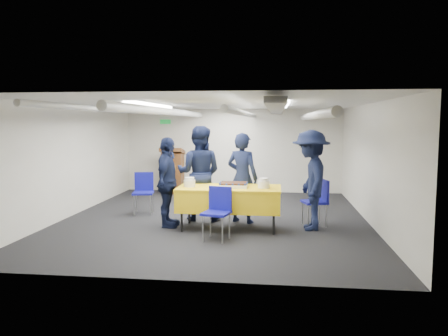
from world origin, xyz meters
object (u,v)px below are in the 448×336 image
at_px(chair_near, 218,207).
at_px(sailor_c, 167,182).
at_px(sailor_d, 311,180).
at_px(podium, 173,171).
at_px(chair_left, 144,188).
at_px(sailor_b, 199,173).
at_px(sailor_a, 242,178).
at_px(chair_right, 319,198).
at_px(serving_table, 229,198).
at_px(sheet_cake, 234,185).

relative_size(chair_near, sailor_c, 0.52).
bearing_deg(sailor_d, chair_near, -63.30).
relative_size(podium, chair_left, 1.44).
bearing_deg(chair_near, sailor_b, 112.12).
bearing_deg(sailor_a, chair_right, -162.67).
relative_size(podium, sailor_c, 0.75).
xyz_separation_m(serving_table, chair_left, (-1.96, 1.15, -0.03)).
bearing_deg(sailor_b, sailor_d, 169.25).
distance_m(serving_table, sailor_a, 0.67).
bearing_deg(sailor_b, serving_table, 138.07).
distance_m(podium, sailor_b, 3.45).
distance_m(chair_right, sailor_c, 2.84).
bearing_deg(chair_right, sheet_cake, -163.70).
distance_m(sheet_cake, chair_left, 2.37).
xyz_separation_m(serving_table, sailor_c, (-1.15, 0.03, 0.27)).
relative_size(chair_near, sailor_b, 0.47).
distance_m(chair_near, chair_right, 2.10).
xyz_separation_m(sailor_b, sailor_c, (-0.48, -0.65, -0.10)).
bearing_deg(chair_left, chair_right, -11.11).
bearing_deg(sailor_d, sailor_b, -106.07).
distance_m(chair_right, sailor_d, 0.51).
relative_size(serving_table, chair_right, 2.13).
height_order(chair_right, sailor_a, sailor_a).
distance_m(sheet_cake, sailor_c, 1.23).
relative_size(serving_table, sailor_a, 1.07).
distance_m(chair_near, sailor_a, 1.35).
height_order(sheet_cake, chair_right, chair_right).
relative_size(chair_left, sailor_d, 0.48).
xyz_separation_m(chair_right, sailor_a, (-1.45, 0.12, 0.34)).
bearing_deg(podium, chair_near, -67.77).
xyz_separation_m(serving_table, sheet_cake, (0.08, -0.01, 0.25)).
distance_m(podium, sailor_c, 3.92).
xyz_separation_m(sailor_b, sailor_d, (2.13, -0.53, -0.03)).
height_order(sheet_cake, sailor_d, sailor_d).
height_order(sheet_cake, chair_near, chair_near).
distance_m(podium, chair_right, 4.97).
distance_m(sheet_cake, sailor_d, 1.39).
bearing_deg(serving_table, sailor_c, 178.64).
relative_size(podium, sailor_d, 0.69).
bearing_deg(sailor_c, serving_table, -92.84).
relative_size(sheet_cake, podium, 0.41).
bearing_deg(chair_near, podium, 112.23).
xyz_separation_m(serving_table, sailor_b, (-0.67, 0.68, 0.37)).
bearing_deg(sailor_a, podium, -34.60).
distance_m(sailor_b, sailor_c, 0.81).
height_order(chair_near, chair_right, same).
relative_size(chair_left, sailor_a, 0.50).
relative_size(podium, chair_near, 1.44).
xyz_separation_m(sheet_cake, chair_right, (1.56, 0.46, -0.28)).
bearing_deg(sailor_d, serving_table, -86.31).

